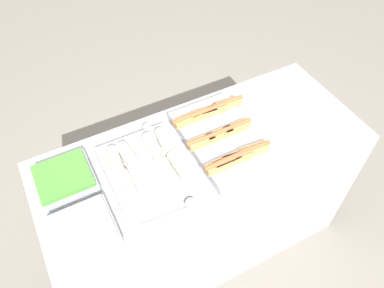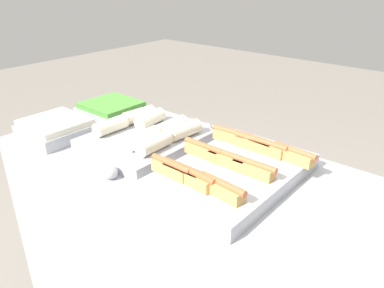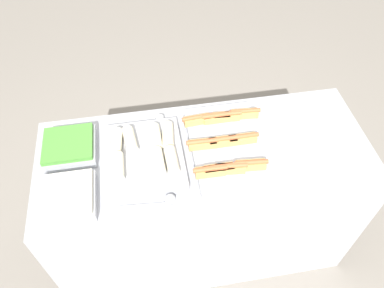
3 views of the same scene
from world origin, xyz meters
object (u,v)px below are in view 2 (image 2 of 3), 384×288
(tray_side_front, at_px, (56,128))
(tray_side_back, at_px, (112,110))
(serving_spoon_far, at_px, (202,128))
(tray_hotdogs, at_px, (232,170))
(serving_spoon_near, at_px, (107,171))
(tray_wraps, at_px, (148,137))

(tray_side_front, relative_size, tray_side_back, 1.00)
(tray_side_front, distance_m, tray_side_back, 0.29)
(tray_side_front, bearing_deg, serving_spoon_far, 44.17)
(tray_hotdogs, xyz_separation_m, tray_side_back, (-0.77, 0.12, -0.00))
(serving_spoon_near, bearing_deg, tray_side_back, 139.54)
(serving_spoon_near, bearing_deg, serving_spoon_far, 89.26)
(tray_side_front, bearing_deg, tray_hotdogs, 12.87)
(tray_wraps, bearing_deg, tray_hotdogs, -0.49)
(serving_spoon_far, bearing_deg, tray_wraps, -107.00)
(tray_hotdogs, relative_size, serving_spoon_far, 1.96)
(tray_side_back, distance_m, serving_spoon_far, 0.46)
(tray_side_back, bearing_deg, serving_spoon_near, -40.46)
(tray_hotdogs, height_order, tray_side_front, tray_hotdogs)
(serving_spoon_near, height_order, serving_spoon_far, same)
(tray_wraps, distance_m, serving_spoon_far, 0.26)
(serving_spoon_near, bearing_deg, tray_hotdogs, 37.15)
(tray_hotdogs, distance_m, serving_spoon_near, 0.42)
(tray_side_front, relative_size, serving_spoon_near, 1.00)
(tray_side_back, xyz_separation_m, serving_spoon_near, (0.43, -0.37, -0.01))
(tray_wraps, height_order, tray_side_back, tray_wraps)
(tray_wraps, bearing_deg, tray_side_front, -153.87)
(tray_hotdogs, height_order, serving_spoon_far, tray_hotdogs)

